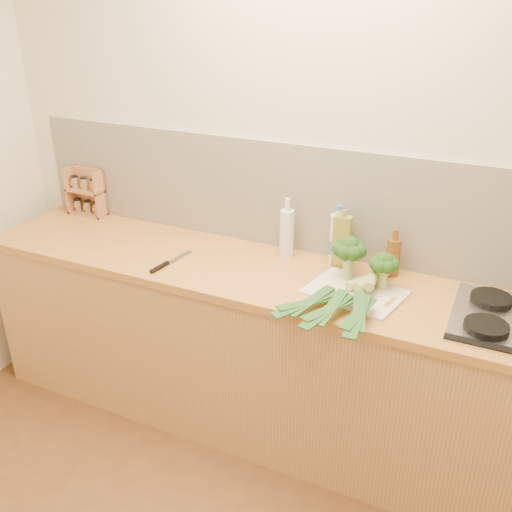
{
  "coord_description": "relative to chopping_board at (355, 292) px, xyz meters",
  "views": [
    {
      "loc": [
        0.86,
        -0.98,
        2.11
      ],
      "look_at": [
        -0.12,
        1.1,
        1.02
      ],
      "focal_mm": 40.0,
      "sensor_mm": 36.0,
      "label": 1
    }
  ],
  "objects": [
    {
      "name": "counter",
      "position": [
        -0.33,
        0.03,
        -0.46
      ],
      "size": [
        3.2,
        0.62,
        0.9
      ],
      "color": "tan",
      "rests_on": "ground"
    },
    {
      "name": "broccoli_left",
      "position": [
        -0.07,
        0.11,
        0.14
      ],
      "size": [
        0.15,
        0.15,
        0.2
      ],
      "color": "#9EB76A",
      "rests_on": "chopping_board"
    },
    {
      "name": "chefs_knife",
      "position": [
        -0.9,
        -0.13,
        0.0
      ],
      "size": [
        0.07,
        0.3,
        0.02
      ],
      "rotation": [
        0.0,
        0.0,
        -0.13
      ],
      "color": "silver",
      "rests_on": "counter"
    },
    {
      "name": "leek_back",
      "position": [
        0.07,
        -0.05,
        0.06
      ],
      "size": [
        0.12,
        0.68,
        0.04
      ],
      "rotation": [
        0.0,
        0.0,
        0.09
      ],
      "color": "white",
      "rests_on": "chopping_board"
    },
    {
      "name": "leek_front",
      "position": [
        -0.03,
        -0.02,
        0.03
      ],
      "size": [
        0.35,
        0.61,
        0.04
      ],
      "rotation": [
        0.0,
        0.0,
        -0.49
      ],
      "color": "white",
      "rests_on": "chopping_board"
    },
    {
      "name": "spice_rack",
      "position": [
        -1.69,
        0.27,
        0.11
      ],
      "size": [
        0.23,
        0.09,
        0.27
      ],
      "color": "#B4774D",
      "rests_on": "counter"
    },
    {
      "name": "chopping_board",
      "position": [
        0.0,
        0.0,
        0.0
      ],
      "size": [
        0.45,
        0.37,
        0.01
      ],
      "primitive_type": "cube",
      "rotation": [
        0.0,
        0.0,
        -0.21
      ],
      "color": "white",
      "rests_on": "counter"
    },
    {
      "name": "leek_mid",
      "position": [
        0.02,
        -0.07,
        0.05
      ],
      "size": [
        0.21,
        0.63,
        0.04
      ],
      "rotation": [
        0.0,
        0.0,
        -0.24
      ],
      "color": "white",
      "rests_on": "chopping_board"
    },
    {
      "name": "oil_tin",
      "position": [
        -0.14,
        0.22,
        0.12
      ],
      "size": [
        0.08,
        0.05,
        0.29
      ],
      "color": "olive",
      "rests_on": "counter"
    },
    {
      "name": "glass_bottle",
      "position": [
        -0.42,
        0.23,
        0.12
      ],
      "size": [
        0.07,
        0.07,
        0.3
      ],
      "color": "silver",
      "rests_on": "counter"
    },
    {
      "name": "room_shell",
      "position": [
        -0.33,
        0.32,
        0.26
      ],
      "size": [
        3.5,
        3.5,
        3.5
      ],
      "color": "beige",
      "rests_on": "ground"
    },
    {
      "name": "amber_bottle",
      "position": [
        0.1,
        0.24,
        0.09
      ],
      "size": [
        0.06,
        0.06,
        0.23
      ],
      "color": "brown",
      "rests_on": "counter"
    },
    {
      "name": "water_bottle",
      "position": [
        -0.17,
        0.26,
        0.11
      ],
      "size": [
        0.08,
        0.08,
        0.27
      ],
      "color": "silver",
      "rests_on": "counter"
    },
    {
      "name": "broccoli_right",
      "position": [
        0.1,
        0.08,
        0.12
      ],
      "size": [
        0.13,
        0.13,
        0.17
      ],
      "color": "#9EB76A",
      "rests_on": "chopping_board"
    }
  ]
}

